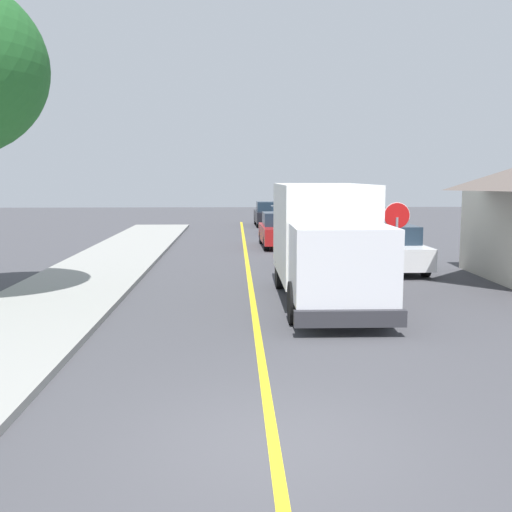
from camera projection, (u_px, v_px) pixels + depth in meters
name	position (u px, v px, depth m)	size (l,w,h in m)	color
ground_plane	(274.00, 447.00, 7.70)	(120.00, 120.00, 0.00)	#424247
centre_line_yellow	(252.00, 294.00, 17.60)	(0.16, 56.00, 0.01)	gold
box_truck	(325.00, 237.00, 16.48)	(2.41, 7.18, 3.20)	silver
parked_car_near	(313.00, 246.00, 22.85)	(1.81, 4.40, 1.67)	silver
parked_car_mid	(280.00, 231.00, 29.45)	(1.91, 4.44, 1.67)	maroon
parked_car_far	(284.00, 221.00, 36.05)	(1.87, 4.43, 1.67)	#2D4793
parked_car_furthest	(268.00, 214.00, 41.99)	(1.89, 4.44, 1.67)	black
parked_van_across	(392.00, 249.00, 21.94)	(1.93, 4.45, 1.67)	silver
stop_sign	(397.00, 229.00, 18.11)	(0.80, 0.10, 2.65)	gray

